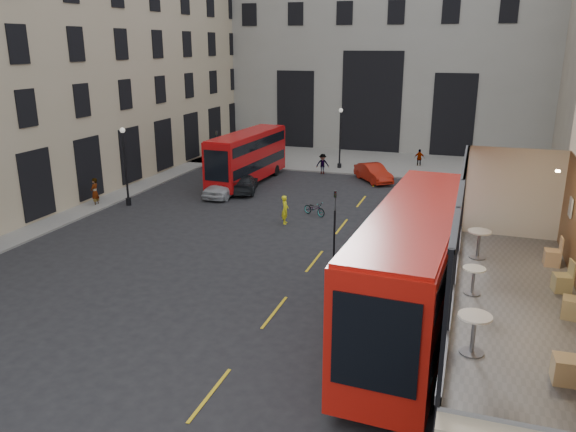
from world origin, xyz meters
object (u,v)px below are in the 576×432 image
(street_lamp_a, at_px, (126,171))
(pedestrian_e, at_px, (95,192))
(cafe_chair_c, at_px, (563,282))
(traffic_light_far, at_px, (217,148))
(cafe_chair_a, at_px, (567,368))
(car_c, at_px, (244,183))
(bicycle, at_px, (314,209))
(cafe_chair_d, at_px, (553,257))
(car_b, at_px, (373,173))
(cafe_chair_b, at_px, (573,307))
(pedestrian_d, at_px, (499,165))
(bus_far, at_px, (248,155))
(cafe_table_mid, at_px, (474,277))
(cyclist, at_px, (285,210))
(cafe_table_far, at_px, (479,240))
(street_lamp_b, at_px, (340,142))
(pedestrian_a, at_px, (269,157))
(bus_near, at_px, (414,266))
(pedestrian_b, at_px, (323,164))
(cafe_table_near, at_px, (474,328))
(pedestrian_c, at_px, (419,158))
(car_a, at_px, (225,185))
(traffic_light_near, at_px, (335,218))

(street_lamp_a, relative_size, pedestrian_e, 2.74)
(cafe_chair_c, bearing_deg, traffic_light_far, 129.81)
(cafe_chair_a, bearing_deg, car_c, 123.41)
(bicycle, height_order, cafe_chair_a, cafe_chair_a)
(cafe_chair_a, height_order, cafe_chair_d, cafe_chair_a)
(bicycle, xyz_separation_m, cafe_chair_c, (11.84, -18.90, 4.41))
(car_b, xyz_separation_m, cafe_chair_b, (9.97, -30.90, 4.16))
(pedestrian_d, relative_size, pedestrian_e, 0.84)
(bus_far, xyz_separation_m, cafe_table_mid, (17.12, -26.53, 2.79))
(cyclist, xyz_separation_m, cafe_table_far, (11.03, -14.86, 4.26))
(car_c, relative_size, bicycle, 2.65)
(car_b, distance_m, bicycle, 10.68)
(street_lamp_b, bearing_deg, cyclist, -88.13)
(pedestrian_a, bearing_deg, bicycle, -69.28)
(bus_near, distance_m, bus_far, 25.64)
(traffic_light_far, distance_m, pedestrian_b, 9.02)
(traffic_light_far, distance_m, cafe_table_near, 37.26)
(street_lamp_b, height_order, pedestrian_c, street_lamp_b)
(pedestrian_d, distance_m, pedestrian_e, 32.61)
(bicycle, height_order, pedestrian_c, pedestrian_c)
(car_a, xyz_separation_m, pedestrian_c, (12.40, 14.73, 0.03))
(cafe_chair_b, height_order, cafe_chair_d, cafe_chair_b)
(street_lamp_b, height_order, cafe_table_near, cafe_table_near)
(traffic_light_near, distance_m, bus_near, 7.64)
(bus_far, distance_m, pedestrian_d, 21.42)
(traffic_light_far, relative_size, car_b, 0.88)
(car_c, relative_size, pedestrian_b, 2.62)
(pedestrian_b, height_order, pedestrian_d, pedestrian_b)
(cafe_table_mid, bearing_deg, cafe_chair_b, -15.97)
(pedestrian_a, xyz_separation_m, cafe_table_far, (17.96, -30.70, 4.37))
(cafe_chair_d, bearing_deg, cyclist, 131.34)
(cafe_chair_a, bearing_deg, cafe_table_near, 162.95)
(bus_near, bearing_deg, cafe_chair_d, -37.81)
(bus_near, distance_m, cafe_chair_b, 7.97)
(car_c, bearing_deg, traffic_light_far, -61.18)
(traffic_light_near, xyz_separation_m, pedestrian_a, (-11.39, 21.34, -1.65))
(bicycle, bearing_deg, car_b, 14.51)
(pedestrian_c, relative_size, cafe_chair_a, 1.72)
(cafe_table_mid, bearing_deg, cafe_chair_c, 22.15)
(traffic_light_far, xyz_separation_m, cafe_chair_c, (22.62, -27.14, 2.43))
(bus_far, distance_m, pedestrian_b, 7.13)
(car_b, bearing_deg, bus_near, -113.63)
(pedestrian_e, relative_size, cafe_chair_b, 2.17)
(car_b, xyz_separation_m, cafe_chair_a, (9.49, -33.74, 4.17))
(bus_far, bearing_deg, cafe_table_mid, -57.17)
(bus_near, relative_size, pedestrian_a, 8.24)
(pedestrian_d, bearing_deg, pedestrian_a, 56.21)
(pedestrian_b, height_order, cafe_table_mid, cafe_table_mid)
(car_b, height_order, cafe_table_mid, cafe_table_mid)
(pedestrian_a, bearing_deg, traffic_light_far, -126.38)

